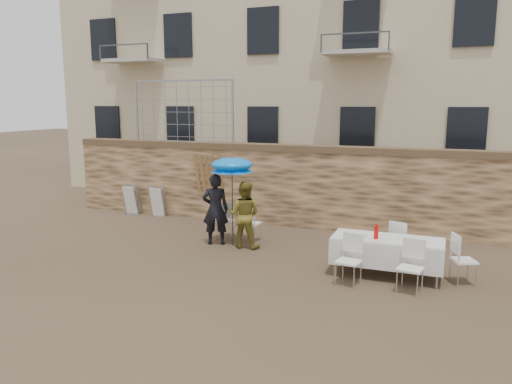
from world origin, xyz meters
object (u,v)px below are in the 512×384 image
(man_suit, at_px, (215,209))
(soda_bottle, at_px, (376,232))
(banquet_table, at_px, (387,240))
(chair_stack_left, at_px, (135,199))
(table_chair_back, at_px, (401,243))
(couple_chair_right, at_px, (251,222))
(chair_stack_right, at_px, (160,201))
(umbrella, at_px, (232,167))
(table_chair_front_right, at_px, (410,267))
(woman_dress, at_px, (244,215))
(table_chair_front_left, at_px, (349,260))
(table_chair_side, at_px, (464,259))
(couple_chair_left, at_px, (225,220))

(man_suit, bearing_deg, soda_bottle, 144.71)
(banquet_table, height_order, chair_stack_left, chair_stack_left)
(table_chair_back, bearing_deg, couple_chair_right, 14.16)
(chair_stack_right, bearing_deg, man_suit, -36.58)
(umbrella, distance_m, table_chair_front_right, 4.75)
(man_suit, bearing_deg, woman_dress, 158.73)
(couple_chair_right, xyz_separation_m, table_chair_front_left, (2.81, -2.13, 0.00))
(man_suit, height_order, table_chair_side, man_suit)
(couple_chair_left, height_order, table_chair_front_left, same)
(table_chair_front_right, height_order, chair_stack_right, table_chair_front_right)
(soda_bottle, xyz_separation_m, chair_stack_right, (-6.83, 3.14, -0.45))
(couple_chair_left, relative_size, soda_bottle, 3.69)
(man_suit, relative_size, table_chair_front_left, 1.79)
(couple_chair_left, distance_m, table_chair_back, 4.35)
(couple_chair_right, bearing_deg, couple_chair_left, 5.43)
(chair_stack_left, bearing_deg, table_chair_front_left, -27.03)
(table_chair_front_right, height_order, table_chair_side, same)
(table_chair_back, bearing_deg, table_chair_side, 172.99)
(soda_bottle, distance_m, table_chair_front_right, 1.02)
(umbrella, xyz_separation_m, table_chair_back, (3.91, -0.13, -1.40))
(couple_chair_right, xyz_separation_m, soda_bottle, (3.21, -1.53, 0.43))
(table_chair_front_right, xyz_separation_m, chair_stack_left, (-8.43, 3.74, -0.02))
(man_suit, relative_size, woman_dress, 1.09)
(couple_chair_left, xyz_separation_m, table_chair_side, (5.51, -1.28, 0.00))
(woman_dress, height_order, couple_chair_right, woman_dress)
(banquet_table, relative_size, chair_stack_left, 2.28)
(man_suit, distance_m, couple_chair_right, 0.97)
(couple_chair_left, bearing_deg, couple_chair_right, 169.90)
(chair_stack_left, relative_size, chair_stack_right, 1.00)
(table_chair_front_right, bearing_deg, banquet_table, 134.61)
(banquet_table, bearing_deg, table_chair_back, 75.96)
(couple_chair_left, distance_m, table_chair_front_left, 4.11)
(banquet_table, bearing_deg, woman_dress, 166.18)
(chair_stack_left, bearing_deg, couple_chair_left, -22.91)
(table_chair_front_right, relative_size, table_chair_side, 1.00)
(umbrella, relative_size, chair_stack_right, 2.17)
(man_suit, height_order, banquet_table, man_suit)
(couple_chair_right, relative_size, table_chair_front_right, 1.00)
(table_chair_front_left, relative_size, table_chair_side, 1.00)
(banquet_table, xyz_separation_m, soda_bottle, (-0.20, -0.15, 0.17))
(table_chair_back, distance_m, chair_stack_right, 7.55)
(table_chair_back, xyz_separation_m, table_chair_side, (1.20, -0.70, 0.00))
(chair_stack_left, bearing_deg, chair_stack_right, 0.00)
(chair_stack_left, bearing_deg, soda_bottle, -22.11)
(woman_dress, distance_m, table_chair_back, 3.58)
(couple_chair_right, distance_m, chair_stack_right, 3.96)
(banquet_table, xyz_separation_m, table_chair_side, (1.40, 0.10, -0.25))
(table_chair_front_right, relative_size, chair_stack_left, 1.04)
(table_chair_front_right, xyz_separation_m, table_chair_back, (-0.30, 1.55, 0.00))
(woman_dress, height_order, table_chair_back, woman_dress)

